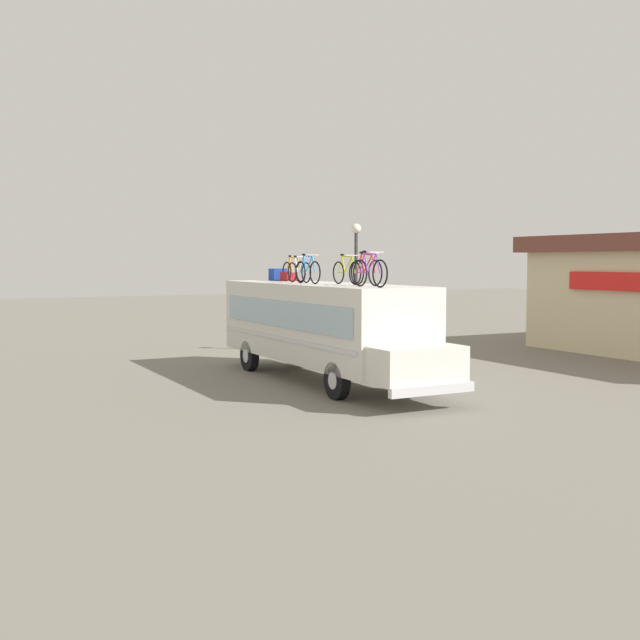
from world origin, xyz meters
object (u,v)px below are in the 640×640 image
at_px(bus, 323,324).
at_px(rooftop_bicycle_5, 366,271).
at_px(luggage_bag_2, 289,277).
at_px(rooftop_bicycle_6, 370,272).
at_px(luggage_bag_1, 278,275).
at_px(rooftop_bicycle_4, 347,272).
at_px(street_lamp, 356,268).
at_px(rooftop_bicycle_2, 299,271).
at_px(rooftop_bicycle_3, 308,271).
at_px(rooftop_bicycle_1, 294,271).

height_order(bus, rooftop_bicycle_5, rooftop_bicycle_5).
height_order(luggage_bag_2, rooftop_bicycle_6, rooftop_bicycle_6).
xyz_separation_m(bus, luggage_bag_1, (-4.02, 0.31, 1.45)).
bearing_deg(luggage_bag_2, bus, -6.46).
height_order(rooftop_bicycle_4, street_lamp, street_lamp).
relative_size(luggage_bag_2, street_lamp, 0.11).
distance_m(luggage_bag_1, rooftop_bicycle_5, 6.30).
relative_size(luggage_bag_1, rooftop_bicycle_2, 0.30).
bearing_deg(rooftop_bicycle_3, bus, 68.62).
distance_m(luggage_bag_2, rooftop_bicycle_5, 5.52).
bearing_deg(rooftop_bicycle_4, luggage_bag_1, 179.22).
bearing_deg(rooftop_bicycle_5, luggage_bag_1, 178.63).
height_order(luggage_bag_1, rooftop_bicycle_6, rooftop_bicycle_6).
bearing_deg(rooftop_bicycle_6, luggage_bag_1, 174.59).
xyz_separation_m(rooftop_bicycle_2, rooftop_bicycle_5, (3.62, 0.32, 0.03)).
distance_m(rooftop_bicycle_1, rooftop_bicycle_4, 3.60).
relative_size(rooftop_bicycle_4, street_lamp, 0.32).
bearing_deg(rooftop_bicycle_4, rooftop_bicycle_1, -179.98).
bearing_deg(luggage_bag_1, rooftop_bicycle_2, -9.94).
distance_m(bus, street_lamp, 7.44).
distance_m(luggage_bag_1, rooftop_bicycle_6, 7.43).
relative_size(luggage_bag_1, rooftop_bicycle_5, 0.30).
xyz_separation_m(rooftop_bicycle_1, rooftop_bicycle_6, (5.95, -0.63, 0.03)).
bearing_deg(luggage_bag_1, rooftop_bicycle_3, -11.09).
distance_m(bus, luggage_bag_2, 3.54).
distance_m(rooftop_bicycle_1, rooftop_bicycle_3, 2.49).
xyz_separation_m(rooftop_bicycle_4, rooftop_bicycle_6, (2.35, -0.63, 0.02)).
height_order(bus, rooftop_bicycle_2, rooftop_bicycle_2).
height_order(rooftop_bicycle_1, rooftop_bicycle_6, rooftop_bicycle_6).
height_order(rooftop_bicycle_3, street_lamp, street_lamp).
bearing_deg(luggage_bag_2, rooftop_bicycle_1, -10.86).
relative_size(bus, rooftop_bicycle_1, 6.12).
bearing_deg(rooftop_bicycle_1, rooftop_bicycle_5, -0.95).
xyz_separation_m(bus, rooftop_bicycle_6, (3.38, -0.39, 1.64)).
xyz_separation_m(rooftop_bicycle_3, rooftop_bicycle_6, (3.55, 0.05, 0.02)).
bearing_deg(bus, rooftop_bicycle_6, -6.59).
xyz_separation_m(rooftop_bicycle_1, rooftop_bicycle_5, (4.85, -0.08, 0.03)).
height_order(rooftop_bicycle_3, rooftop_bicycle_6, rooftop_bicycle_6).
bearing_deg(bus, rooftop_bicycle_2, -173.21).
relative_size(rooftop_bicycle_2, rooftop_bicycle_6, 0.96).
distance_m(rooftop_bicycle_4, street_lamp, 7.95).
xyz_separation_m(bus, rooftop_bicycle_5, (2.28, 0.16, 1.63)).
height_order(rooftop_bicycle_5, street_lamp, street_lamp).
xyz_separation_m(rooftop_bicycle_2, rooftop_bicycle_6, (4.72, -0.23, 0.04)).
bearing_deg(rooftop_bicycle_4, rooftop_bicycle_3, -150.32).
bearing_deg(luggage_bag_1, bus, -4.41).
height_order(rooftop_bicycle_1, rooftop_bicycle_5, rooftop_bicycle_5).
bearing_deg(rooftop_bicycle_2, luggage_bag_2, 164.47).
distance_m(luggage_bag_1, rooftop_bicycle_3, 3.92).
bearing_deg(luggage_bag_2, rooftop_bicycle_5, -2.15).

